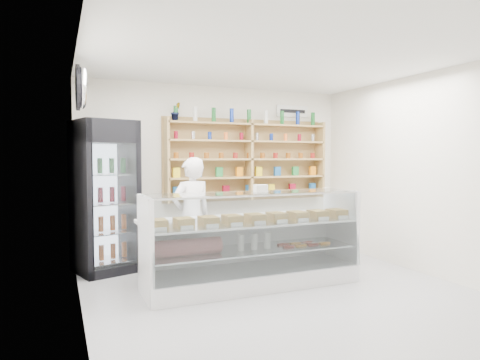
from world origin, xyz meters
name	(u,v)px	position (x,y,z in m)	size (l,w,h in m)	color
room	(294,178)	(0.00, 0.00, 1.40)	(5.00, 5.00, 5.00)	#A0A0A4
display_counter	(252,259)	(-0.21, 0.68, 0.34)	(2.74, 0.82, 1.19)	white
shop_worker	(191,216)	(-0.77, 1.45, 0.82)	(0.60, 0.39, 1.63)	white
drinks_cooler	(105,196)	(-1.85, 2.11, 1.08)	(0.96, 0.94, 2.15)	black
wall_shelving	(249,160)	(0.50, 2.34, 1.59)	(2.84, 0.28, 1.33)	tan
potted_plant	(176,112)	(-0.75, 2.34, 2.34)	(0.16, 0.13, 0.29)	#1E6626
security_mirror	(82,88)	(-2.17, 1.20, 2.45)	(0.15, 0.50, 0.50)	silver
wall_sign	(292,111)	(1.40, 2.47, 2.45)	(0.62, 0.03, 0.20)	white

